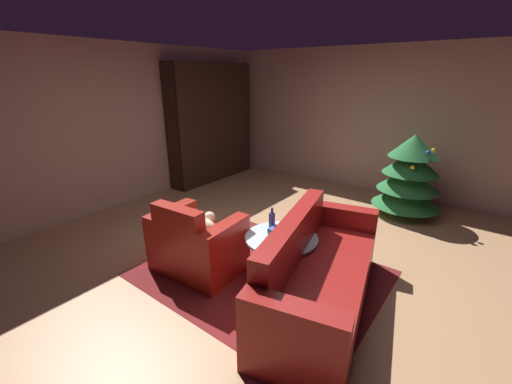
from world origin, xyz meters
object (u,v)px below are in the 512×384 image
book_stack_on_table (279,232)px  bottle_on_table (272,221)px  coffee_table (281,240)px  bookshelf_unit (217,124)px  armchair_red (196,245)px  decorated_tree (409,175)px  couch_red (318,276)px

book_stack_on_table → bottle_on_table: bottle_on_table is taller
coffee_table → bottle_on_table: bearing=153.1°
bookshelf_unit → coffee_table: bookshelf_unit is taller
coffee_table → book_stack_on_table: bearing=153.8°
book_stack_on_table → bottle_on_table: bearing=152.9°
coffee_table → book_stack_on_table: size_ratio=3.56×
bookshelf_unit → armchair_red: bearing=-50.5°
armchair_red → decorated_tree: bearing=64.6°
bookshelf_unit → armchair_red: size_ratio=2.31×
couch_red → book_stack_on_table: 0.63m
couch_red → book_stack_on_table: (-0.57, 0.19, 0.21)m
bottle_on_table → coffee_table: bearing=-26.9°
couch_red → coffee_table: couch_red is taller
coffee_table → decorated_tree: size_ratio=0.61×
couch_red → book_stack_on_table: couch_red is taller
bookshelf_unit → couch_red: bookshelf_unit is taller
bookshelf_unit → decorated_tree: size_ratio=1.81×
couch_red → book_stack_on_table: bearing=161.1°
couch_red → coffee_table: (-0.52, 0.17, 0.13)m
bookshelf_unit → book_stack_on_table: bookshelf_unit is taller
bookshelf_unit → coffee_table: bearing=-36.5°
armchair_red → bottle_on_table: armchair_red is taller
armchair_red → couch_red: size_ratio=0.47×
armchair_red → coffee_table: bearing=29.1°
coffee_table → decorated_tree: (0.63, 2.58, 0.20)m
couch_red → book_stack_on_table: size_ratio=9.81×
armchair_red → couch_red: 1.37m
bookshelf_unit → couch_red: bearing=-34.3°
coffee_table → decorated_tree: decorated_tree is taller
couch_red → decorated_tree: bearing=87.9°
armchair_red → coffee_table: (0.82, 0.45, 0.13)m
armchair_red → book_stack_on_table: bearing=31.6°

